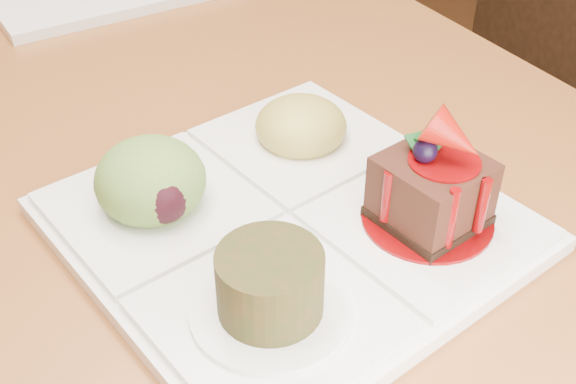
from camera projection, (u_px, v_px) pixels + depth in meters
chair_right at (515, 59)px, 1.10m from camera, size 0.51×0.51×1.02m
sampler_plate at (282, 205)px, 0.50m from camera, size 0.32×0.32×0.11m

